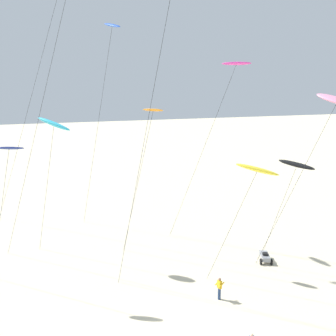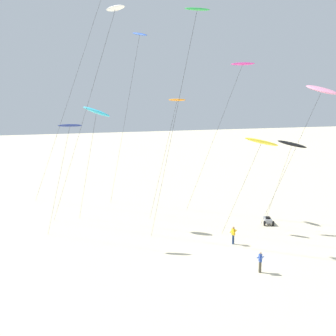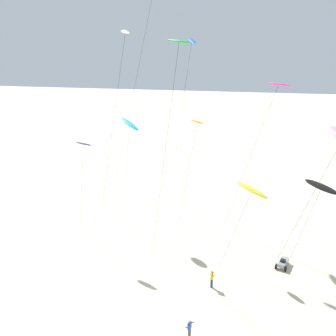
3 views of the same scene
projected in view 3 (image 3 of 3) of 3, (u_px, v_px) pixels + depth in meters
ground_plane at (172, 304)px, 32.79m from camera, size 260.00×260.00×0.00m
kite_blue at (191, 43)px, 44.22m from camera, size 3.92×4.90×20.96m
kite_cyan at (130, 124)px, 43.51m from camera, size 3.40×3.46×12.64m
kite_white at (125, 35)px, 36.11m from camera, size 6.75×7.93×21.70m
kite_yellow at (252, 190)px, 31.92m from camera, size 3.97×4.00×9.88m
kite_purple at (150, 8)px, 43.14m from camera, size 8.90×9.66×25.30m
kite_magenta at (278, 87)px, 36.38m from camera, size 5.60×5.97×17.07m
kite_orange at (197, 124)px, 38.92m from camera, size 3.14×3.46×13.25m
kite_navy at (83, 145)px, 39.68m from camera, size 3.38×3.25×11.03m
kite_green at (178, 46)px, 30.27m from camera, size 4.26×4.32×20.95m
kite_black at (321, 187)px, 34.83m from camera, size 3.29×3.05×9.03m
kite_flyer_nearest at (212, 279)px, 34.69m from camera, size 0.59×0.61×1.67m
kite_flyer_middle at (189, 329)px, 28.79m from camera, size 0.61×0.63×1.67m
beach_buggy at (283, 263)px, 37.94m from camera, size 1.45×2.12×0.82m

